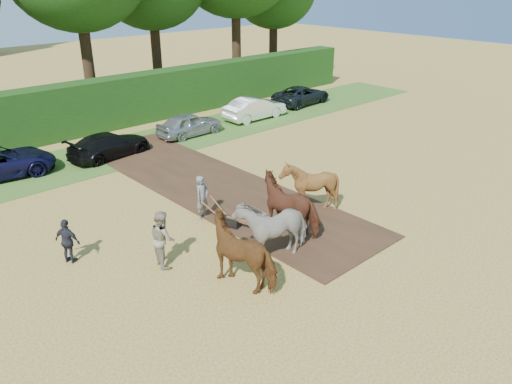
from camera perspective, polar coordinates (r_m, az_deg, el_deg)
ground at (r=17.04m, az=5.62°, el=-7.52°), size 120.00×120.00×0.00m
earth_strip at (r=22.53m, az=-5.05°, el=0.75°), size 4.50×17.00×0.05m
grass_verge at (r=27.44m, az=-16.61°, el=4.10°), size 50.00×5.00×0.03m
hedgerow at (r=31.00m, az=-20.78°, el=8.65°), size 46.00×1.60×3.00m
spectator_near at (r=16.45m, az=-10.63°, el=-5.23°), size 0.93×1.08×1.92m
spectator_far at (r=17.48m, az=-20.72°, el=-5.29°), size 0.78×0.99×1.57m
plough_team at (r=17.53m, az=2.74°, el=-2.51°), size 7.18×5.98×2.15m
parked_cars at (r=27.86m, az=-14.70°, el=6.05°), size 35.54×3.61×1.44m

